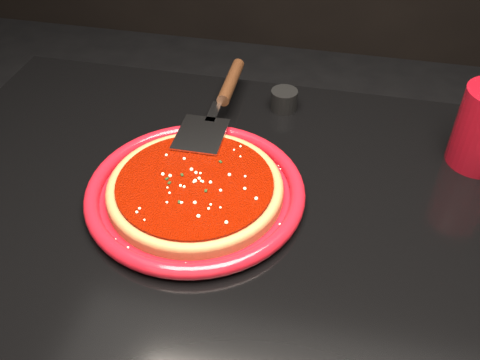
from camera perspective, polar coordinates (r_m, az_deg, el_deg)
name	(u,v)px	position (r m, az deg, el deg)	size (l,w,h in m)	color
plate	(195,192)	(0.78, -4.77, -1.24)	(0.32, 0.32, 0.02)	maroon
pizza_crust	(195,190)	(0.78, -4.79, -1.04)	(0.26, 0.26, 0.01)	brown
pizza_crust_rim	(195,186)	(0.78, -4.81, -0.69)	(0.26, 0.26, 0.02)	brown
pizza_sauce	(195,184)	(0.77, -4.83, -0.44)	(0.23, 0.23, 0.01)	#6E0B00
parmesan_dusting	(195,181)	(0.77, -4.86, -0.08)	(0.22, 0.22, 0.01)	beige
basil_flecks	(195,181)	(0.77, -4.86, -0.13)	(0.20, 0.20, 0.00)	black
pizza_server	(219,104)	(0.91, -2.30, 8.12)	(0.09, 0.32, 0.02)	silver
ramekin	(284,100)	(0.97, 4.72, 8.53)	(0.05, 0.05, 0.04)	black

